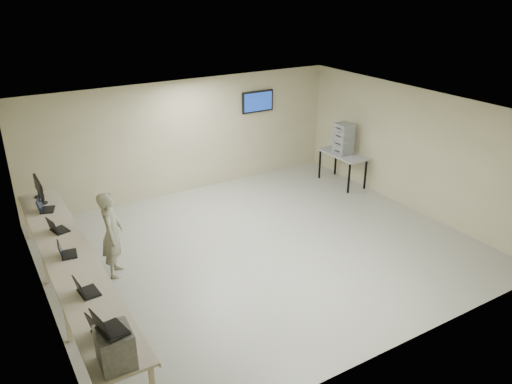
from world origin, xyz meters
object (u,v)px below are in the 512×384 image
workbench (71,261)px  soldier (112,234)px  equipment_box (115,347)px  side_table (343,156)px

workbench → soldier: soldier is taller
equipment_box → side_table: (7.25, 4.58, -0.38)m
soldier → side_table: bearing=-55.1°
workbench → side_table: workbench is taller
soldier → side_table: 6.48m
workbench → soldier: (0.83, 0.58, -0.02)m
soldier → workbench: bearing=148.8°
equipment_box → side_table: 8.58m
equipment_box → soldier: size_ratio=0.28×
workbench → side_table: size_ratio=4.36×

